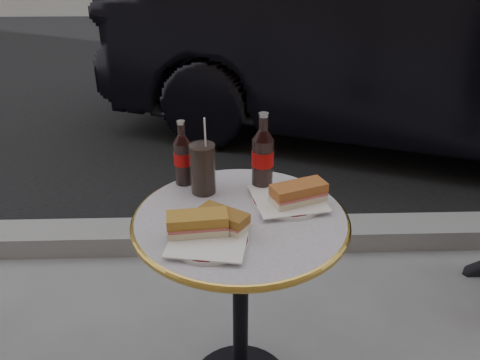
{
  "coord_description": "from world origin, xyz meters",
  "views": [
    {
      "loc": [
        -0.04,
        -1.13,
        1.44
      ],
      "look_at": [
        0.0,
        0.05,
        0.82
      ],
      "focal_mm": 35.0,
      "sensor_mm": 36.0,
      "label": 1
    }
  ],
  "objects_px": {
    "cola_bottle_right": "(263,152)",
    "parked_car": "(405,46)",
    "cola_glass": "(203,169)",
    "plate_left": "(209,240)",
    "plate_right": "(288,200)",
    "cola_bottle_left": "(183,153)",
    "bistro_table": "(241,312)"
  },
  "relations": [
    {
      "from": "cola_bottle_right",
      "to": "parked_car",
      "type": "bearing_deg",
      "value": 60.59
    },
    {
      "from": "cola_glass",
      "to": "parked_car",
      "type": "height_order",
      "value": "parked_car"
    },
    {
      "from": "cola_bottle_right",
      "to": "parked_car",
      "type": "distance_m",
      "value": 2.49
    },
    {
      "from": "plate_left",
      "to": "cola_glass",
      "type": "relative_size",
      "value": 1.29
    },
    {
      "from": "plate_right",
      "to": "cola_bottle_left",
      "type": "xyz_separation_m",
      "value": [
        -0.32,
        0.14,
        0.1
      ]
    },
    {
      "from": "cola_bottle_right",
      "to": "plate_right",
      "type": "bearing_deg",
      "value": -53.4
    },
    {
      "from": "cola_bottle_left",
      "to": "cola_bottle_right",
      "type": "xyz_separation_m",
      "value": [
        0.25,
        -0.04,
        0.02
      ]
    },
    {
      "from": "plate_right",
      "to": "cola_bottle_right",
      "type": "relative_size",
      "value": 0.86
    },
    {
      "from": "parked_car",
      "to": "plate_right",
      "type": "bearing_deg",
      "value": 174.31
    },
    {
      "from": "bistro_table",
      "to": "plate_right",
      "type": "height_order",
      "value": "plate_right"
    },
    {
      "from": "plate_left",
      "to": "cola_bottle_right",
      "type": "height_order",
      "value": "cola_bottle_right"
    },
    {
      "from": "cola_glass",
      "to": "cola_bottle_right",
      "type": "bearing_deg",
      "value": 6.88
    },
    {
      "from": "plate_right",
      "to": "cola_glass",
      "type": "bearing_deg",
      "value": 164.07
    },
    {
      "from": "cola_bottle_left",
      "to": "plate_right",
      "type": "bearing_deg",
      "value": -23.07
    },
    {
      "from": "plate_left",
      "to": "plate_right",
      "type": "height_order",
      "value": "same"
    },
    {
      "from": "plate_right",
      "to": "cola_glass",
      "type": "distance_m",
      "value": 0.27
    },
    {
      "from": "bistro_table",
      "to": "parked_car",
      "type": "bearing_deg",
      "value": 60.96
    },
    {
      "from": "cola_bottle_right",
      "to": "bistro_table",
      "type": "bearing_deg",
      "value": -113.96
    },
    {
      "from": "cola_bottle_left",
      "to": "cola_bottle_right",
      "type": "bearing_deg",
      "value": -9.41
    },
    {
      "from": "cola_bottle_right",
      "to": "parked_car",
      "type": "relative_size",
      "value": 0.06
    },
    {
      "from": "plate_left",
      "to": "cola_glass",
      "type": "height_order",
      "value": "cola_glass"
    },
    {
      "from": "cola_bottle_right",
      "to": "cola_glass",
      "type": "distance_m",
      "value": 0.19
    },
    {
      "from": "cola_bottle_right",
      "to": "cola_glass",
      "type": "height_order",
      "value": "cola_bottle_right"
    },
    {
      "from": "bistro_table",
      "to": "cola_bottle_left",
      "type": "height_order",
      "value": "cola_bottle_left"
    },
    {
      "from": "cola_bottle_left",
      "to": "bistro_table",
      "type": "bearing_deg",
      "value": -49.78
    },
    {
      "from": "plate_right",
      "to": "parked_car",
      "type": "xyz_separation_m",
      "value": [
        1.15,
        2.26,
        -0.01
      ]
    },
    {
      "from": "bistro_table",
      "to": "plate_left",
      "type": "distance_m",
      "value": 0.4
    },
    {
      "from": "plate_left",
      "to": "cola_bottle_left",
      "type": "relative_size",
      "value": 0.98
    },
    {
      "from": "cola_bottle_left",
      "to": "parked_car",
      "type": "distance_m",
      "value": 2.59
    },
    {
      "from": "bistro_table",
      "to": "cola_bottle_left",
      "type": "bearing_deg",
      "value": 130.22
    },
    {
      "from": "plate_right",
      "to": "cola_bottle_left",
      "type": "distance_m",
      "value": 0.36
    },
    {
      "from": "plate_left",
      "to": "cola_bottle_left",
      "type": "distance_m",
      "value": 0.36
    }
  ]
}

